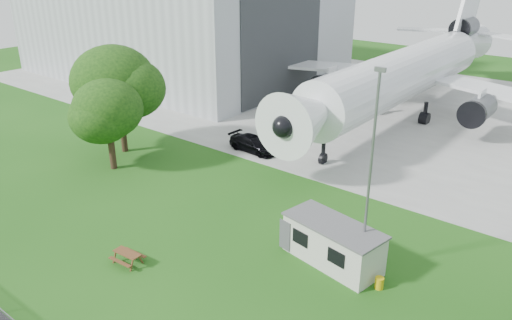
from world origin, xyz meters
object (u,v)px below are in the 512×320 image
Objects in this scene: hangar at (180,9)px; airliner at (408,71)px; site_cabin at (333,243)px; picnic_west at (128,263)px.

airliner is at bearing -0.22° from hangar.
site_cabin is 12.46m from picnic_west.
airliner is at bearing 84.37° from picnic_west.
site_cabin is at bearing -34.20° from hangar.
airliner reaches higher than picnic_west.
hangar reaches higher than picnic_west.
airliner is 26.52× the size of picnic_west.
hangar is 0.90× the size of airliner.
hangar reaches higher than airliner.
hangar is 6.20× the size of site_cabin.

